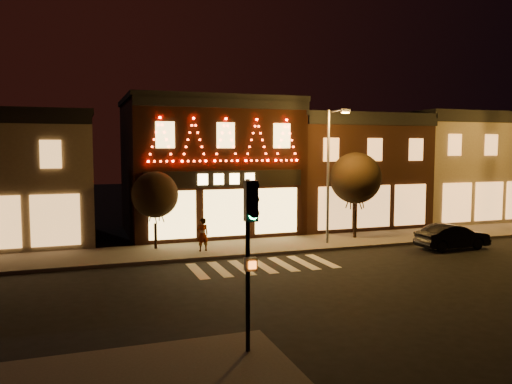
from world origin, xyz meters
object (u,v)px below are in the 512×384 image
streetlamp_mid (330,166)px  dark_sedan (452,236)px  traffic_signal_near (250,232)px  pedestrian (203,235)px

streetlamp_mid → dark_sedan: size_ratio=1.81×
traffic_signal_near → streetlamp_mid: (8.80, 12.61, 1.11)m
traffic_signal_near → streetlamp_mid: 15.42m
dark_sedan → pedestrian: (-12.74, 3.05, 0.33)m
traffic_signal_near → pedestrian: size_ratio=2.63×
pedestrian → dark_sedan: bearing=158.0°
pedestrian → streetlamp_mid: bearing=169.0°
dark_sedan → pedestrian: size_ratio=2.38×
dark_sedan → streetlamp_mid: bearing=63.4°
traffic_signal_near → streetlamp_mid: bearing=58.8°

